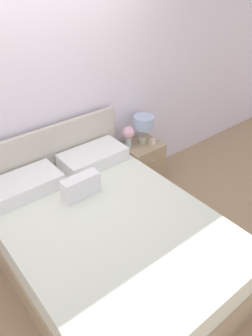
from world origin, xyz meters
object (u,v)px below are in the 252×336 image
at_px(nightstand, 141,165).
at_px(alarm_clock, 152,142).
at_px(table_lamp, 144,124).
at_px(flower_vase, 129,134).
at_px(bed, 107,243).

bearing_deg(nightstand, alarm_clock, -41.45).
height_order(table_lamp, flower_vase, table_lamp).
bearing_deg(bed, alarm_clock, 31.20).
bearing_deg(table_lamp, flower_vase, 174.26).
distance_m(bed, nightstand, 1.34).
xyz_separation_m(bed, flower_vase, (0.94, 0.85, 0.40)).
xyz_separation_m(nightstand, alarm_clock, (0.09, -0.08, 0.33)).
bearing_deg(bed, nightstand, 35.98).
bearing_deg(table_lamp, bed, -143.77).
bearing_deg(flower_vase, nightstand, -24.61).
bearing_deg(flower_vase, alarm_clock, -31.66).
bearing_deg(bed, flower_vase, 42.39).
distance_m(table_lamp, flower_vase, 0.22).
relative_size(nightstand, table_lamp, 1.77).
distance_m(nightstand, table_lamp, 0.52).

